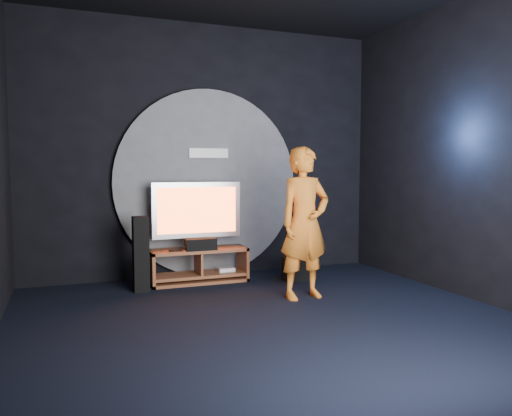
{
  "coord_description": "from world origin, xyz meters",
  "views": [
    {
      "loc": [
        -1.83,
        -4.33,
        1.5
      ],
      "look_at": [
        0.2,
        1.05,
        1.05
      ],
      "focal_mm": 35.0,
      "sensor_mm": 36.0,
      "label": 1
    }
  ],
  "objects_px": {
    "tower_speaker_right": "(303,239)",
    "player": "(305,223)",
    "tower_speaker_left": "(141,254)",
    "subwoofer": "(295,269)",
    "media_console": "(199,267)",
    "tv": "(197,212)"
  },
  "relations": [
    {
      "from": "tv",
      "to": "tower_speaker_right",
      "type": "bearing_deg",
      "value": 7.05
    },
    {
      "from": "tower_speaker_right",
      "to": "player",
      "type": "bearing_deg",
      "value": -115.63
    },
    {
      "from": "media_console",
      "to": "tower_speaker_right",
      "type": "xyz_separation_m",
      "value": [
        1.67,
        0.27,
        0.27
      ]
    },
    {
      "from": "media_console",
      "to": "tower_speaker_left",
      "type": "height_order",
      "value": "tower_speaker_left"
    },
    {
      "from": "media_console",
      "to": "tv",
      "type": "distance_m",
      "value": 0.74
    },
    {
      "from": "tower_speaker_left",
      "to": "player",
      "type": "bearing_deg",
      "value": -29.73
    },
    {
      "from": "player",
      "to": "tv",
      "type": "bearing_deg",
      "value": 119.05
    },
    {
      "from": "tv",
      "to": "player",
      "type": "bearing_deg",
      "value": -53.38
    },
    {
      "from": "tower_speaker_right",
      "to": "subwoofer",
      "type": "distance_m",
      "value": 0.83
    },
    {
      "from": "tower_speaker_left",
      "to": "player",
      "type": "relative_size",
      "value": 0.52
    },
    {
      "from": "tv",
      "to": "tower_speaker_right",
      "type": "distance_m",
      "value": 1.75
    },
    {
      "from": "tower_speaker_left",
      "to": "subwoofer",
      "type": "distance_m",
      "value": 2.05
    },
    {
      "from": "media_console",
      "to": "tower_speaker_right",
      "type": "bearing_deg",
      "value": 9.34
    },
    {
      "from": "tower_speaker_left",
      "to": "tower_speaker_right",
      "type": "relative_size",
      "value": 1.0
    },
    {
      "from": "subwoofer",
      "to": "player",
      "type": "height_order",
      "value": "player"
    },
    {
      "from": "tower_speaker_left",
      "to": "subwoofer",
      "type": "xyz_separation_m",
      "value": [
        2.02,
        -0.13,
        -0.31
      ]
    },
    {
      "from": "tv",
      "to": "tower_speaker_left",
      "type": "height_order",
      "value": "tv"
    },
    {
      "from": "tower_speaker_right",
      "to": "subwoofer",
      "type": "relative_size",
      "value": 3.01
    },
    {
      "from": "tv",
      "to": "player",
      "type": "xyz_separation_m",
      "value": [
        0.96,
        -1.29,
        -0.05
      ]
    },
    {
      "from": "tower_speaker_right",
      "to": "tower_speaker_left",
      "type": "bearing_deg",
      "value": -168.4
    },
    {
      "from": "tower_speaker_left",
      "to": "tower_speaker_right",
      "type": "bearing_deg",
      "value": 11.6
    },
    {
      "from": "media_console",
      "to": "tower_speaker_left",
      "type": "distance_m",
      "value": 0.86
    }
  ]
}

